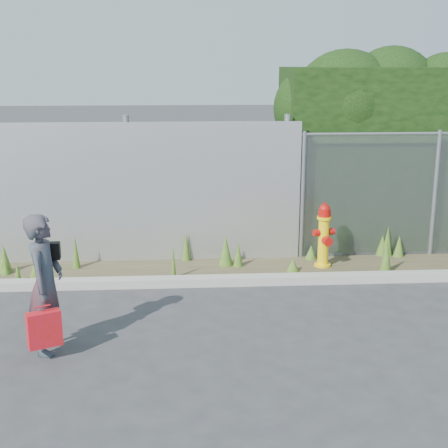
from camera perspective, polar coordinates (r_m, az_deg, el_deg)
ground at (r=7.32m, az=3.09°, el=-10.36°), size 80.00×80.00×0.00m
curb at (r=8.95m, az=1.76°, el=-5.15°), size 16.00×0.22×0.12m
weed_strip at (r=9.57m, az=0.99°, el=-3.37°), size 16.00×1.33×0.55m
corrugated_fence at (r=10.09m, az=-17.55°, el=2.60°), size 8.50×0.21×2.30m
fire_hydrant at (r=9.65m, az=9.10°, el=-1.11°), size 0.35×0.31×1.03m
woman at (r=7.00m, az=-16.03°, el=-5.27°), size 0.43×0.60×1.54m
red_tote_bag at (r=6.90m, az=-16.11°, el=-9.21°), size 0.35×0.13×0.46m
black_shoulder_bag at (r=7.04m, az=-15.76°, el=-2.39°), size 0.25×0.10×0.19m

